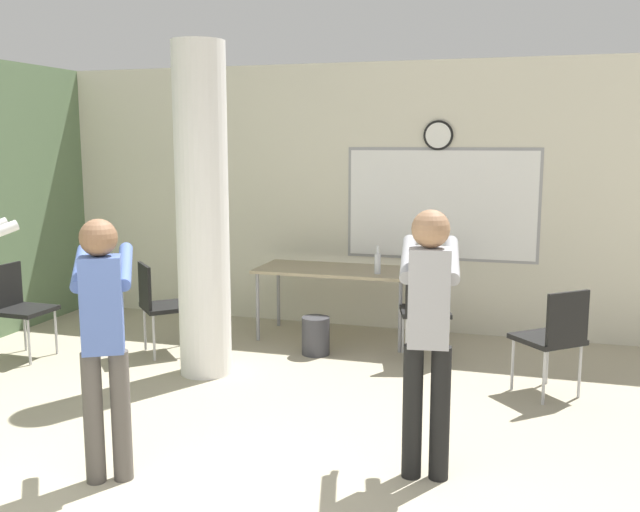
{
  "coord_description": "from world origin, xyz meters",
  "views": [
    {
      "loc": [
        1.71,
        -2.37,
        1.99
      ],
      "look_at": [
        0.23,
        2.61,
        1.15
      ],
      "focal_mm": 40.0,
      "sensor_mm": 36.0,
      "label": 1
    }
  ],
  "objects_px": {
    "bottle_on_table": "(378,263)",
    "chair_near_pillar": "(160,301)",
    "person_playing_side": "(428,322)",
    "folding_table": "(335,273)",
    "chair_by_left_wall": "(18,303)",
    "chair_mid_room": "(554,334)",
    "chair_table_right": "(426,307)",
    "person_playing_front": "(103,329)"
  },
  "relations": [
    {
      "from": "chair_by_left_wall",
      "to": "person_playing_front",
      "type": "relative_size",
      "value": 0.56
    },
    {
      "from": "folding_table",
      "to": "bottle_on_table",
      "type": "xyz_separation_m",
      "value": [
        0.47,
        -0.16,
        0.15
      ]
    },
    {
      "from": "chair_by_left_wall",
      "to": "chair_near_pillar",
      "type": "bearing_deg",
      "value": 20.84
    },
    {
      "from": "bottle_on_table",
      "to": "chair_table_right",
      "type": "relative_size",
      "value": 0.32
    },
    {
      "from": "chair_table_right",
      "to": "person_playing_front",
      "type": "xyz_separation_m",
      "value": [
        -1.47,
        -2.83,
        0.41
      ]
    },
    {
      "from": "bottle_on_table",
      "to": "chair_near_pillar",
      "type": "relative_size",
      "value": 0.32
    },
    {
      "from": "chair_table_right",
      "to": "chair_mid_room",
      "type": "height_order",
      "value": "same"
    },
    {
      "from": "folding_table",
      "to": "chair_by_left_wall",
      "type": "distance_m",
      "value": 3.02
    },
    {
      "from": "chair_by_left_wall",
      "to": "folding_table",
      "type": "bearing_deg",
      "value": 28.95
    },
    {
      "from": "chair_by_left_wall",
      "to": "person_playing_side",
      "type": "bearing_deg",
      "value": -18.39
    },
    {
      "from": "chair_mid_room",
      "to": "person_playing_side",
      "type": "relative_size",
      "value": 0.54
    },
    {
      "from": "person_playing_front",
      "to": "chair_table_right",
      "type": "bearing_deg",
      "value": 62.64
    },
    {
      "from": "chair_by_left_wall",
      "to": "chair_table_right",
      "type": "distance_m",
      "value": 3.75
    },
    {
      "from": "chair_near_pillar",
      "to": "person_playing_front",
      "type": "relative_size",
      "value": 0.56
    },
    {
      "from": "bottle_on_table",
      "to": "person_playing_front",
      "type": "distance_m",
      "value": 3.33
    },
    {
      "from": "chair_near_pillar",
      "to": "person_playing_front",
      "type": "height_order",
      "value": "person_playing_front"
    },
    {
      "from": "bottle_on_table",
      "to": "chair_mid_room",
      "type": "bearing_deg",
      "value": -31.51
    },
    {
      "from": "folding_table",
      "to": "chair_mid_room",
      "type": "distance_m",
      "value": 2.39
    },
    {
      "from": "person_playing_front",
      "to": "person_playing_side",
      "type": "relative_size",
      "value": 0.97
    },
    {
      "from": "bottle_on_table",
      "to": "chair_by_left_wall",
      "type": "distance_m",
      "value": 3.38
    },
    {
      "from": "folding_table",
      "to": "chair_table_right",
      "type": "height_order",
      "value": "chair_table_right"
    },
    {
      "from": "folding_table",
      "to": "bottle_on_table",
      "type": "bearing_deg",
      "value": -18.96
    },
    {
      "from": "person_playing_front",
      "to": "chair_near_pillar",
      "type": "bearing_deg",
      "value": 112.26
    },
    {
      "from": "chair_near_pillar",
      "to": "person_playing_side",
      "type": "xyz_separation_m",
      "value": [
        2.76,
        -1.77,
        0.44
      ]
    },
    {
      "from": "chair_by_left_wall",
      "to": "person_playing_front",
      "type": "bearing_deg",
      "value": -41.12
    },
    {
      "from": "chair_mid_room",
      "to": "person_playing_front",
      "type": "xyz_separation_m",
      "value": [
        -2.56,
        -2.2,
        0.41
      ]
    },
    {
      "from": "bottle_on_table",
      "to": "chair_by_left_wall",
      "type": "height_order",
      "value": "bottle_on_table"
    },
    {
      "from": "chair_by_left_wall",
      "to": "person_playing_front",
      "type": "xyz_separation_m",
      "value": [
        2.17,
        -1.89,
        0.41
      ]
    },
    {
      "from": "chair_near_pillar",
      "to": "chair_by_left_wall",
      "type": "bearing_deg",
      "value": -159.16
    },
    {
      "from": "person_playing_side",
      "to": "person_playing_front",
      "type": "bearing_deg",
      "value": -162.28
    },
    {
      "from": "folding_table",
      "to": "chair_table_right",
      "type": "relative_size",
      "value": 1.8
    },
    {
      "from": "chair_table_right",
      "to": "person_playing_side",
      "type": "bearing_deg",
      "value": -81.69
    },
    {
      "from": "chair_mid_room",
      "to": "person_playing_front",
      "type": "bearing_deg",
      "value": -139.3
    },
    {
      "from": "chair_table_right",
      "to": "person_playing_side",
      "type": "height_order",
      "value": "person_playing_side"
    },
    {
      "from": "chair_mid_room",
      "to": "bottle_on_table",
      "type": "bearing_deg",
      "value": 148.49
    },
    {
      "from": "chair_table_right",
      "to": "person_playing_side",
      "type": "xyz_separation_m",
      "value": [
        0.33,
        -2.26,
        0.44
      ]
    },
    {
      "from": "chair_table_right",
      "to": "chair_mid_room",
      "type": "xyz_separation_m",
      "value": [
        1.09,
        -0.64,
        0.0
      ]
    },
    {
      "from": "chair_mid_room",
      "to": "person_playing_side",
      "type": "xyz_separation_m",
      "value": [
        -0.76,
        -1.62,
        0.44
      ]
    },
    {
      "from": "chair_mid_room",
      "to": "chair_near_pillar",
      "type": "bearing_deg",
      "value": 177.54
    },
    {
      "from": "chair_by_left_wall",
      "to": "chair_near_pillar",
      "type": "distance_m",
      "value": 1.29
    },
    {
      "from": "chair_mid_room",
      "to": "person_playing_side",
      "type": "bearing_deg",
      "value": -115.06
    },
    {
      "from": "folding_table",
      "to": "person_playing_front",
      "type": "height_order",
      "value": "person_playing_front"
    }
  ]
}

